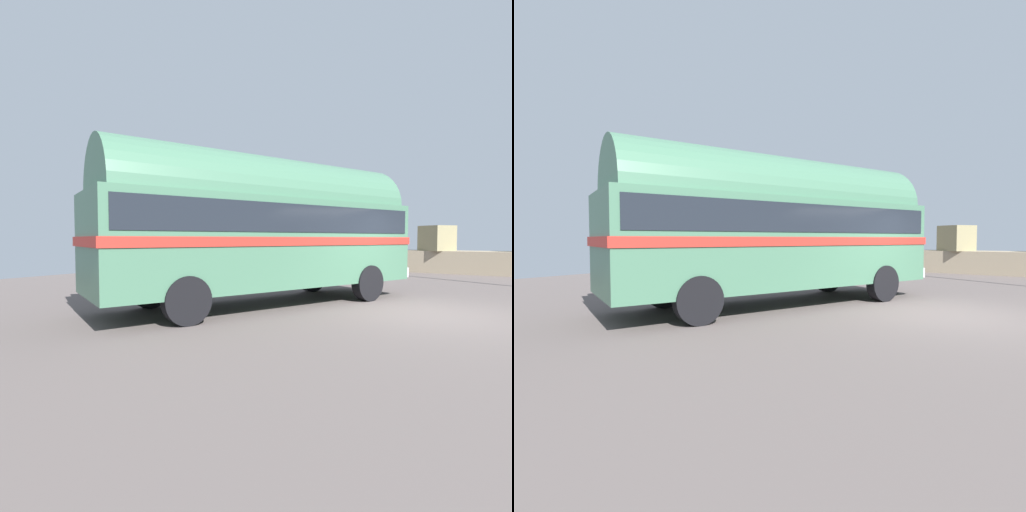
{
  "view_description": "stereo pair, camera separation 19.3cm",
  "coord_description": "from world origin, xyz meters",
  "views": [
    {
      "loc": [
        1.51,
        -9.09,
        1.68
      ],
      "look_at": [
        -3.85,
        -1.14,
        1.25
      ],
      "focal_mm": 26.74,
      "sensor_mm": 36.0,
      "label": 1
    },
    {
      "loc": [
        1.67,
        -8.98,
        1.68
      ],
      "look_at": [
        -3.85,
        -1.14,
        1.25
      ],
      "focal_mm": 26.74,
      "sensor_mm": 36.0,
      "label": 2
    }
  ],
  "objects": [
    {
      "name": "vintage_coach",
      "position": [
        -3.69,
        -0.98,
        2.05
      ],
      "size": [
        5.47,
        8.85,
        3.7
      ],
      "rotation": [
        0.0,
        0.0,
        -0.39
      ],
      "color": "black",
      "rests_on": "ground"
    },
    {
      "name": "ground",
      "position": [
        0.0,
        0.0,
        0.01
      ],
      "size": [
        32.0,
        26.0,
        0.02
      ],
      "color": "#5A504D"
    },
    {
      "name": "breakwater",
      "position": [
        -0.08,
        11.79,
        0.69
      ],
      "size": [
        31.36,
        2.19,
        2.38
      ],
      "color": "gray",
      "rests_on": "ground"
    }
  ]
}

